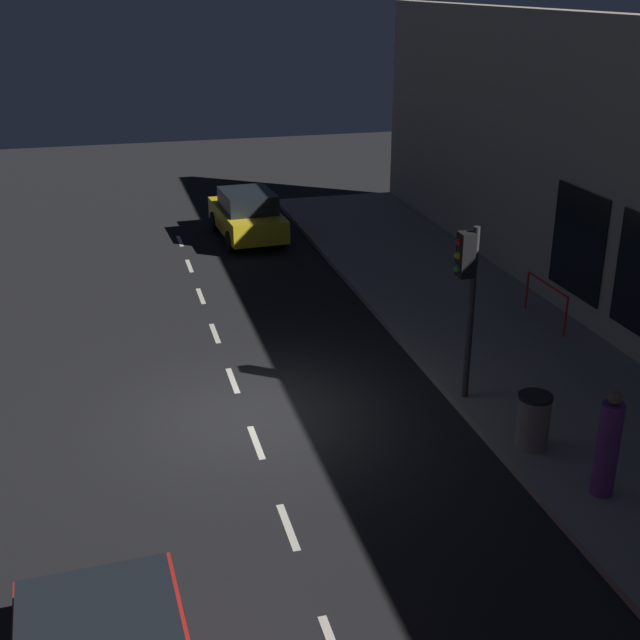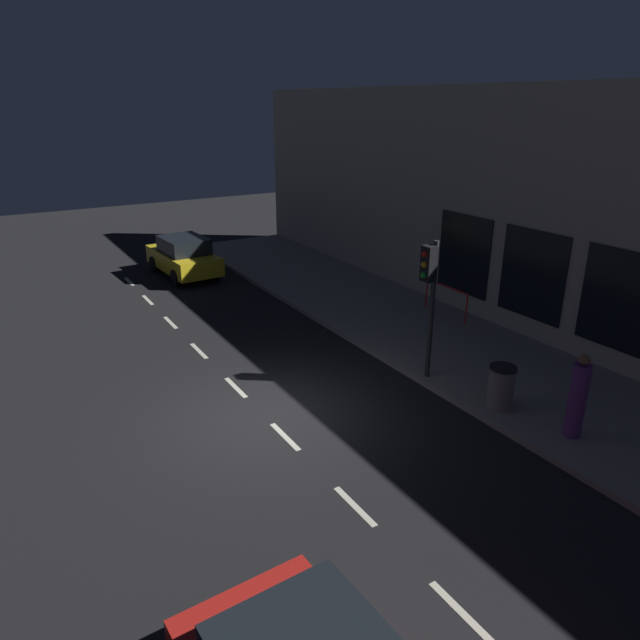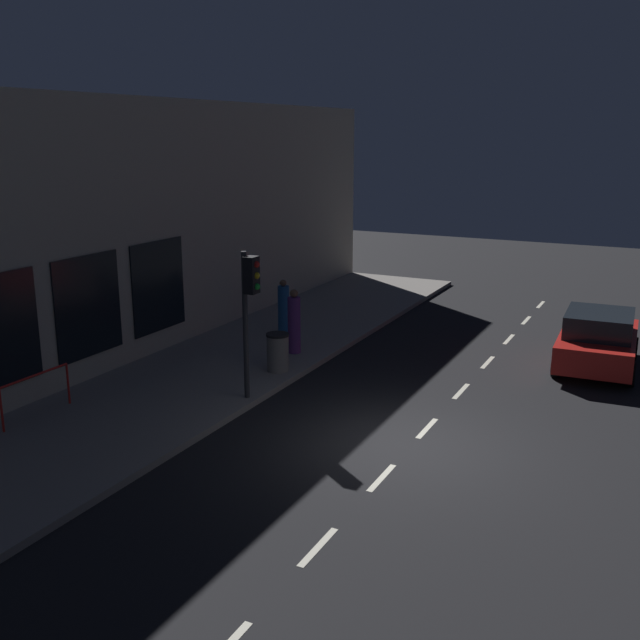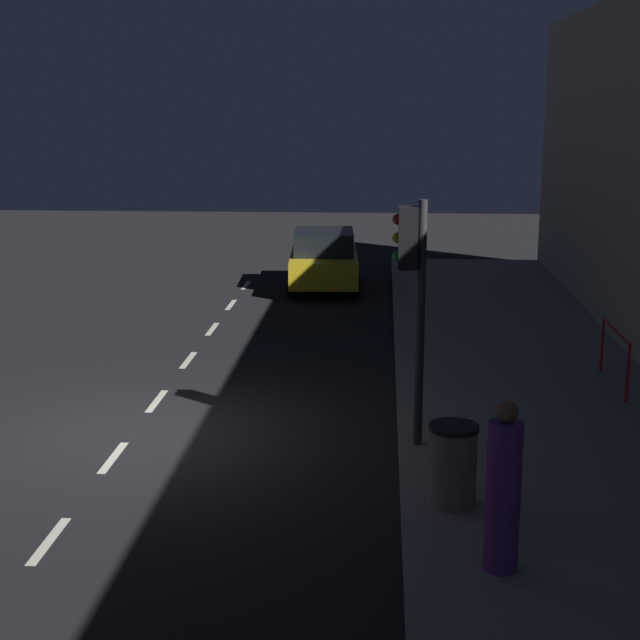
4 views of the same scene
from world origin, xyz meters
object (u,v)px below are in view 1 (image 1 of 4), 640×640
at_px(traffic_light, 467,279).
at_px(pedestrian_0, 608,447).
at_px(parked_car_0, 247,215).
at_px(trash_bin, 533,421).

xyz_separation_m(traffic_light, pedestrian_0, (0.86, -3.65, -1.61)).
bearing_deg(pedestrian_0, traffic_light, -68.52).
xyz_separation_m(parked_car_0, trash_bin, (2.45, -14.31, -0.14)).
xyz_separation_m(traffic_light, trash_bin, (0.47, -2.04, -1.95)).
relative_size(traffic_light, parked_car_0, 0.87).
bearing_deg(pedestrian_0, trash_bin, -68.14).
distance_m(pedestrian_0, trash_bin, 1.69).
height_order(parked_car_0, pedestrian_0, pedestrian_0).
height_order(pedestrian_0, trash_bin, pedestrian_0).
relative_size(pedestrian_0, trash_bin, 1.82).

